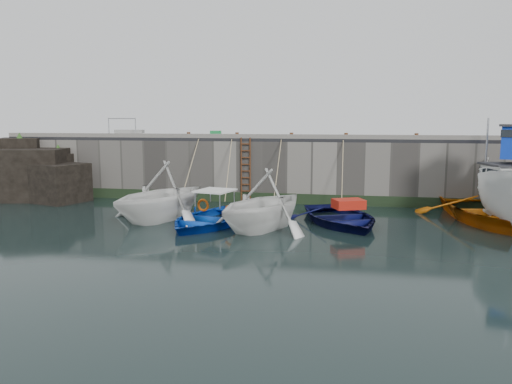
% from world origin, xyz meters
% --- Properties ---
extents(ground, '(120.00, 120.00, 0.00)m').
position_xyz_m(ground, '(0.00, 0.00, 0.00)').
color(ground, black).
rests_on(ground, ground).
extents(quay_back, '(30.00, 5.00, 3.00)m').
position_xyz_m(quay_back, '(0.00, 12.50, 1.50)').
color(quay_back, slate).
rests_on(quay_back, ground).
extents(road_back, '(30.00, 5.00, 0.16)m').
position_xyz_m(road_back, '(0.00, 12.50, 3.08)').
color(road_back, black).
rests_on(road_back, quay_back).
extents(kerb_back, '(30.00, 0.30, 0.20)m').
position_xyz_m(kerb_back, '(0.00, 10.15, 3.26)').
color(kerb_back, slate).
rests_on(kerb_back, road_back).
extents(algae_back, '(30.00, 0.08, 0.50)m').
position_xyz_m(algae_back, '(0.00, 9.96, 0.25)').
color(algae_back, black).
rests_on(algae_back, ground).
extents(rock_outcrop, '(5.85, 4.24, 3.41)m').
position_xyz_m(rock_outcrop, '(-12.92, 9.11, 1.26)').
color(rock_outcrop, black).
rests_on(rock_outcrop, ground).
extents(ladder, '(0.51, 0.08, 3.20)m').
position_xyz_m(ladder, '(-2.00, 9.91, 1.59)').
color(ladder, '#3F1E0F').
rests_on(ladder, ground).
extents(boat_near_white, '(5.93, 6.34, 2.70)m').
position_xyz_m(boat_near_white, '(-4.52, 5.12, 0.00)').
color(boat_near_white, white).
rests_on(boat_near_white, ground).
extents(boat_near_white_rope, '(0.04, 3.53, 3.10)m').
position_xyz_m(boat_near_white_rope, '(-4.52, 8.81, 0.00)').
color(boat_near_white_rope, tan).
rests_on(boat_near_white_rope, ground).
extents(boat_near_blue, '(4.48, 5.48, 0.99)m').
position_xyz_m(boat_near_blue, '(-2.32, 4.52, 0.00)').
color(boat_near_blue, '#0C41BF').
rests_on(boat_near_blue, ground).
extents(boat_near_blue_rope, '(0.04, 3.95, 3.10)m').
position_xyz_m(boat_near_blue_rope, '(-2.32, 8.51, 0.00)').
color(boat_near_blue_rope, tan).
rests_on(boat_near_blue_rope, ground).
extents(boat_near_blacktrim, '(5.84, 6.17, 2.56)m').
position_xyz_m(boat_near_blacktrim, '(-0.12, 4.19, 0.00)').
color(boat_near_blacktrim, white).
rests_on(boat_near_blacktrim, ground).
extents(boat_near_blacktrim_rope, '(0.04, 4.21, 3.10)m').
position_xyz_m(boat_near_blacktrim_rope, '(-0.12, 8.34, 0.00)').
color(boat_near_blacktrim_rope, tan).
rests_on(boat_near_blacktrim_rope, ground).
extents(boat_near_navy, '(5.27, 6.02, 1.04)m').
position_xyz_m(boat_near_navy, '(2.71, 5.71, 0.00)').
color(boat_near_navy, '#090C3B').
rests_on(boat_near_navy, ground).
extents(boat_near_navy_rope, '(0.04, 3.15, 3.10)m').
position_xyz_m(boat_near_navy_rope, '(2.71, 9.11, 0.00)').
color(boat_near_navy_rope, tan).
rests_on(boat_near_navy_rope, ground).
extents(boat_far_orange, '(6.49, 8.06, 4.48)m').
position_xyz_m(boat_far_orange, '(8.81, 6.97, 0.48)').
color(boat_far_orange, orange).
rests_on(boat_far_orange, ground).
extents(fish_crate, '(0.63, 0.48, 0.31)m').
position_xyz_m(fish_crate, '(-4.18, 12.36, 3.31)').
color(fish_crate, '#18893D').
rests_on(fish_crate, road_back).
extents(railing, '(1.60, 1.05, 1.00)m').
position_xyz_m(railing, '(-8.75, 11.25, 3.36)').
color(railing, '#A5A8AD').
rests_on(railing, road_back).
extents(bollard_a, '(0.18, 0.18, 0.28)m').
position_xyz_m(bollard_a, '(-5.00, 10.25, 3.30)').
color(bollard_a, '#3F1E0F').
rests_on(bollard_a, road_back).
extents(bollard_b, '(0.18, 0.18, 0.28)m').
position_xyz_m(bollard_b, '(-2.50, 10.25, 3.30)').
color(bollard_b, '#3F1E0F').
rests_on(bollard_b, road_back).
extents(bollard_c, '(0.18, 0.18, 0.28)m').
position_xyz_m(bollard_c, '(0.20, 10.25, 3.30)').
color(bollard_c, '#3F1E0F').
rests_on(bollard_c, road_back).
extents(bollard_d, '(0.18, 0.18, 0.28)m').
position_xyz_m(bollard_d, '(2.80, 10.25, 3.30)').
color(bollard_d, '#3F1E0F').
rests_on(bollard_d, road_back).
extents(bollard_e, '(0.18, 0.18, 0.28)m').
position_xyz_m(bollard_e, '(6.00, 10.25, 3.30)').
color(bollard_e, '#3F1E0F').
rests_on(bollard_e, road_back).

